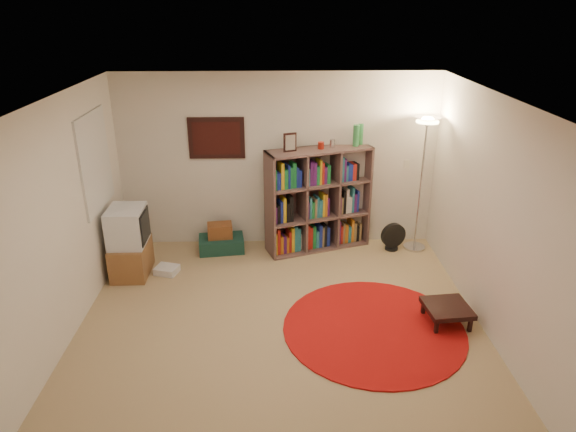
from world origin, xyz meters
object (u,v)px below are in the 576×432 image
object	(u,v)px
bookshelf	(317,201)
side_table	(447,309)
floor_fan	(393,237)
suitcase	(222,244)
floor_lamp	(425,141)
tv_stand	(130,243)

from	to	relation	value
bookshelf	side_table	world-z (taller)	bookshelf
floor_fan	suitcase	size ratio (longest dim) A/B	0.61
floor_lamp	tv_stand	size ratio (longest dim) A/B	2.08
tv_stand	side_table	size ratio (longest dim) A/B	1.77
floor_lamp	suitcase	bearing A→B (deg)	179.98
floor_fan	side_table	size ratio (longest dim) A/B	0.79
floor_fan	suitcase	distance (m)	2.49
floor_lamp	bookshelf	bearing A→B (deg)	176.55
tv_stand	suitcase	world-z (taller)	tv_stand
floor_lamp	suitcase	size ratio (longest dim) A/B	2.84
bookshelf	floor_lamp	distance (m)	1.70
bookshelf	suitcase	xyz separation A→B (m)	(-1.38, -0.09, -0.62)
side_table	bookshelf	bearing A→B (deg)	123.69
floor_lamp	suitcase	xyz separation A→B (m)	(-2.83, 0.00, -1.51)
floor_lamp	floor_fan	bearing A→B (deg)	-171.55
bookshelf	tv_stand	size ratio (longest dim) A/B	1.91
floor_fan	side_table	bearing A→B (deg)	-98.76
suitcase	side_table	distance (m)	3.30
floor_lamp	suitcase	distance (m)	3.20
floor_fan	side_table	distance (m)	1.86
tv_stand	bookshelf	bearing A→B (deg)	16.16
tv_stand	suitcase	xyz separation A→B (m)	(1.12, 0.66, -0.35)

